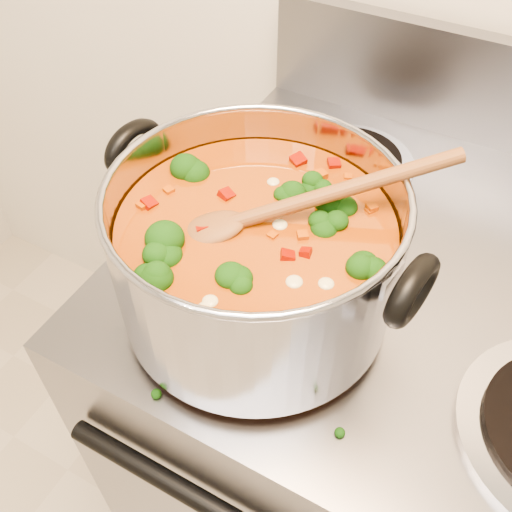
# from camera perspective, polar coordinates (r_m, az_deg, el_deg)

# --- Properties ---
(electric_range) EXTENTS (0.74, 0.67, 1.08)m
(electric_range) POSITION_cam_1_polar(r_m,az_deg,el_deg) (1.11, 12.28, -17.24)
(electric_range) COLOR gray
(electric_range) RESTS_ON ground
(stockpot) EXTENTS (0.36, 0.30, 0.18)m
(stockpot) POSITION_cam_1_polar(r_m,az_deg,el_deg) (0.59, -0.00, 0.26)
(stockpot) COLOR #A5A5AD
(stockpot) RESTS_ON electric_range
(wooden_spoon) EXTENTS (0.24, 0.20, 0.09)m
(wooden_spoon) POSITION_cam_1_polar(r_m,az_deg,el_deg) (0.55, 1.84, 4.57)
(wooden_spoon) COLOR brown
(wooden_spoon) RESTS_ON stockpot
(cooktop_crumbs) EXTENTS (0.34, 0.13, 0.01)m
(cooktop_crumbs) POSITION_cam_1_polar(r_m,az_deg,el_deg) (0.72, 1.97, 0.19)
(cooktop_crumbs) COLOR black
(cooktop_crumbs) RESTS_ON electric_range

